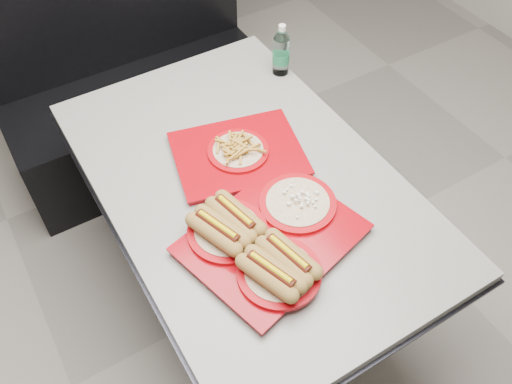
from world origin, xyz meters
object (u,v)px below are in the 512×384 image
diner_table (247,210)px  booth_bench (135,85)px  tray_far (238,152)px  tray_near (266,238)px  water_bottle (281,53)px

diner_table → booth_bench: 1.11m
booth_bench → tray_far: 1.06m
booth_bench → tray_near: (-0.09, -1.35, 0.39)m
diner_table → tray_near: size_ratio=2.46×
booth_bench → water_bottle: (0.41, -0.67, 0.44)m
tray_near → tray_far: tray_near is taller
booth_bench → water_bottle: 0.90m
booth_bench → tray_near: booth_bench is taller
water_bottle → tray_far: bearing=-139.6°
diner_table → tray_near: (-0.09, -0.26, 0.20)m
tray_near → tray_far: 0.38m
tray_near → tray_far: bearing=72.8°
tray_far → water_bottle: 0.51m
diner_table → booth_bench: size_ratio=1.05×
diner_table → water_bottle: (0.41, 0.43, 0.26)m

